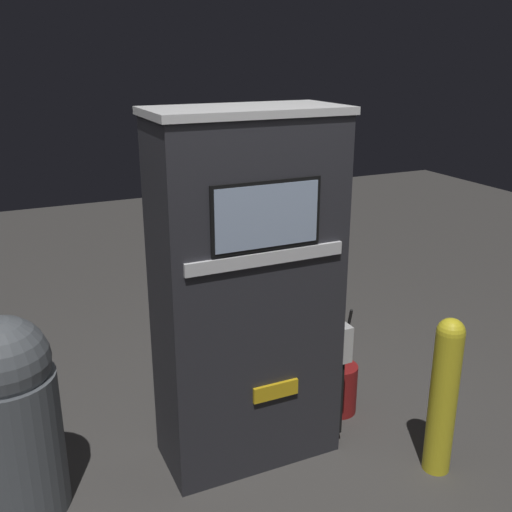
{
  "coord_description": "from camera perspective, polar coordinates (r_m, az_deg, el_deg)",
  "views": [
    {
      "loc": [
        -1.24,
        -2.56,
        2.28
      ],
      "look_at": [
        0.0,
        0.12,
        1.27
      ],
      "focal_mm": 42.0,
      "sensor_mm": 36.0,
      "label": 1
    }
  ],
  "objects": [
    {
      "name": "ground_plane",
      "position": [
        3.65,
        0.84,
        -19.88
      ],
      "size": [
        14.0,
        14.0,
        0.0
      ],
      "primitive_type": "plane",
      "color": "#423F3D"
    },
    {
      "name": "trash_bin",
      "position": [
        3.34,
        -22.34,
        -13.94
      ],
      "size": [
        0.49,
        0.49,
        1.09
      ],
      "color": "#51565B",
      "rests_on": "ground_plane"
    },
    {
      "name": "gas_pump",
      "position": [
        3.32,
        -0.82,
        -3.62
      ],
      "size": [
        1.09,
        0.52,
        2.03
      ],
      "color": "#28282D",
      "rests_on": "ground_plane"
    },
    {
      "name": "squeegee_bucket",
      "position": [
        4.1,
        7.89,
        -12.31
      ],
      "size": [
        0.24,
        0.24,
        0.75
      ],
      "color": "maroon",
      "rests_on": "ground_plane"
    },
    {
      "name": "safety_bollard",
      "position": [
        3.55,
        17.46,
        -12.3
      ],
      "size": [
        0.15,
        0.15,
        0.95
      ],
      "color": "yellow",
      "rests_on": "ground_plane"
    }
  ]
}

